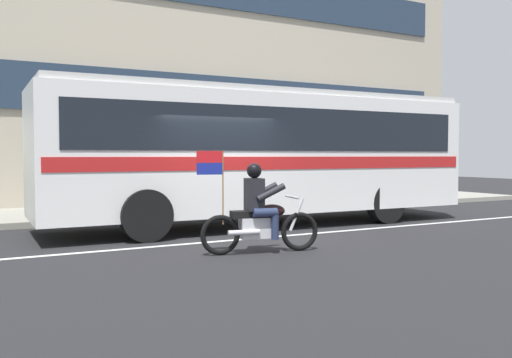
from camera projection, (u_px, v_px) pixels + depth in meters
name	position (u px, v px, depth m)	size (l,w,h in m)	color
ground_plane	(220.00, 236.00, 11.36)	(60.00, 60.00, 0.00)	black
sidewalk_curb	(147.00, 211.00, 15.84)	(28.00, 3.80, 0.15)	gray
lane_center_stripe	(233.00, 240.00, 10.83)	(26.60, 0.14, 0.01)	silver
office_building_facade	(125.00, 43.00, 17.61)	(28.00, 0.89, 10.71)	#B2A893
transit_bus	(262.00, 148.00, 13.12)	(10.56, 2.78, 3.22)	white
motorcycle_with_rider	(259.00, 215.00, 9.40)	(2.16, 0.72, 1.78)	black
fire_hydrant	(165.00, 198.00, 14.81)	(0.22, 0.30, 0.75)	red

